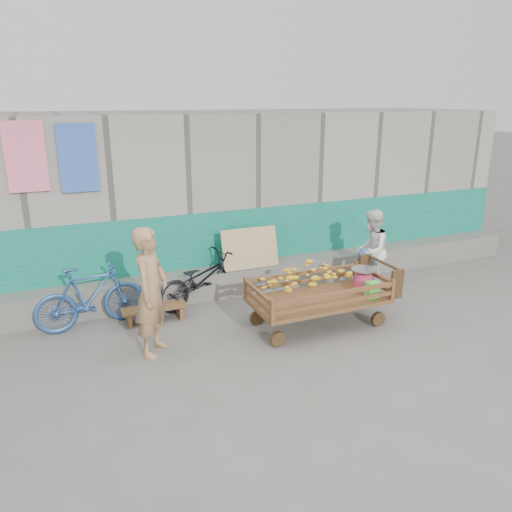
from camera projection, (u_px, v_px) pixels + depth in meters
name	position (u px, v px, depth m)	size (l,w,h in m)	color
ground	(293.00, 352.00, 6.68)	(80.00, 80.00, 0.00)	#5C5954
building_wall	(200.00, 193.00, 9.79)	(12.00, 3.50, 3.00)	gray
banana_cart	(317.00, 287.00, 7.25)	(2.17, 0.99, 0.93)	#533522
bench	(154.00, 311.00, 7.54)	(0.97, 0.29, 0.24)	#533522
vendor_man	(151.00, 292.00, 6.42)	(0.63, 0.41, 1.72)	#9C754C
woman	(371.00, 251.00, 8.63)	(0.70, 0.55, 1.45)	white
child	(363.00, 271.00, 8.53)	(0.40, 0.26, 0.82)	#3A59A2
bicycle_dark	(201.00, 279.00, 8.11)	(0.57, 1.62, 0.85)	black
bicycle_blue	(90.00, 297.00, 7.27)	(0.45, 1.60, 0.96)	#2C5591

